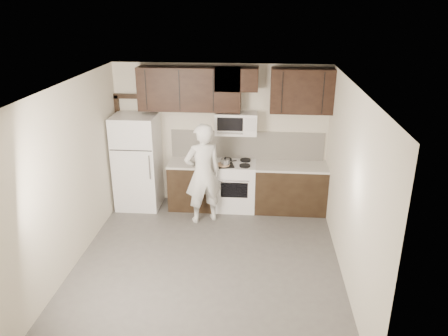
# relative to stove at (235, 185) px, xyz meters

# --- Properties ---
(floor) EXTENTS (4.50, 4.50, 0.00)m
(floor) POSITION_rel_stove_xyz_m (-0.30, -1.94, -0.46)
(floor) COLOR #504D4B
(floor) RESTS_ON ground
(back_wall) EXTENTS (4.00, 0.00, 4.00)m
(back_wall) POSITION_rel_stove_xyz_m (-0.30, 0.31, 0.89)
(back_wall) COLOR beige
(back_wall) RESTS_ON ground
(ceiling) EXTENTS (4.50, 4.50, 0.00)m
(ceiling) POSITION_rel_stove_xyz_m (-0.30, -1.94, 2.24)
(ceiling) COLOR white
(ceiling) RESTS_ON back_wall
(counter_run) EXTENTS (2.95, 0.64, 0.91)m
(counter_run) POSITION_rel_stove_xyz_m (0.30, 0.00, -0.00)
(counter_run) COLOR black
(counter_run) RESTS_ON floor
(stove) EXTENTS (0.76, 0.66, 0.94)m
(stove) POSITION_rel_stove_xyz_m (0.00, 0.00, 0.00)
(stove) COLOR white
(stove) RESTS_ON floor
(backsplash) EXTENTS (2.90, 0.02, 0.54)m
(backsplash) POSITION_rel_stove_xyz_m (0.20, 0.30, 0.72)
(backsplash) COLOR silver
(backsplash) RESTS_ON counter_run
(upper_cabinets) EXTENTS (3.48, 0.35, 0.78)m
(upper_cabinets) POSITION_rel_stove_xyz_m (-0.09, 0.14, 1.82)
(upper_cabinets) COLOR black
(upper_cabinets) RESTS_ON back_wall
(microwave) EXTENTS (0.76, 0.42, 0.40)m
(microwave) POSITION_rel_stove_xyz_m (-0.00, 0.12, 1.19)
(microwave) COLOR white
(microwave) RESTS_ON upper_cabinets
(refrigerator) EXTENTS (0.80, 0.76, 1.80)m
(refrigerator) POSITION_rel_stove_xyz_m (-1.85, -0.05, 0.44)
(refrigerator) COLOR white
(refrigerator) RESTS_ON floor
(door_trim) EXTENTS (0.50, 0.08, 2.12)m
(door_trim) POSITION_rel_stove_xyz_m (-2.22, 0.27, 0.79)
(door_trim) COLOR black
(door_trim) RESTS_ON floor
(saucepan) EXTENTS (0.30, 0.17, 0.17)m
(saucepan) POSITION_rel_stove_xyz_m (-0.18, -0.15, 0.52)
(saucepan) COLOR silver
(saucepan) RESTS_ON stove
(baking_tray) EXTENTS (0.42, 0.35, 0.02)m
(baking_tray) POSITION_rel_stove_xyz_m (-0.21, -0.15, 0.46)
(baking_tray) COLOR black
(baking_tray) RESTS_ON counter_run
(pizza) EXTENTS (0.30, 0.30, 0.02)m
(pizza) POSITION_rel_stove_xyz_m (-0.21, -0.15, 0.48)
(pizza) COLOR tan
(pizza) RESTS_ON baking_tray
(person) EXTENTS (0.79, 0.68, 1.82)m
(person) POSITION_rel_stove_xyz_m (-0.54, -0.56, 0.45)
(person) COLOR white
(person) RESTS_ON floor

